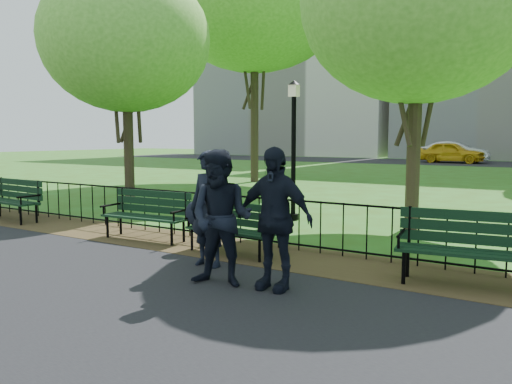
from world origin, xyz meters
The scene contains 17 objects.
ground centered at (0.00, 0.00, 0.00)m, with size 120.00×120.00×0.00m, color #375817.
dirt_strip centered at (0.00, 1.50, 0.01)m, with size 60.00×1.60×0.01m, color #3B2D18.
far_street centered at (0.00, 35.00, 0.01)m, with size 70.00×9.00×0.01m, color black.
iron_fence centered at (0.00, 2.00, 0.50)m, with size 24.06×0.06×1.00m.
apartment_west centered at (-22.00, 48.00, 13.00)m, with size 22.00×15.00×26.00m, color beige.
park_bench_main centered at (-0.98, 1.19, 0.59)m, with size 1.73×0.62×0.93m.
park_bench_left_a centered at (-2.71, 1.39, 0.58)m, with size 1.82×0.66×1.02m.
park_bench_left_b centered at (-6.94, 1.33, 0.60)m, with size 1.89×0.69×1.05m.
park_bench_right_a centered at (3.05, 1.37, 0.62)m, with size 1.96×0.83×1.08m.
lamppost centered at (-1.40, 4.86, 1.78)m, with size 0.29×0.29×3.26m.
tree_near_w centered at (-7.07, 5.15, 4.77)m, with size 4.93×4.93×6.87m.
tree_near_e centered at (1.28, 5.17, 4.70)m, with size 4.86×4.86×6.77m.
person_left centered at (-0.51, 0.39, 0.89)m, with size 0.64×0.42×1.75m, color black.
person_mid centered at (0.24, -0.32, 0.91)m, with size 0.87×0.45×1.79m, color black.
person_right centered at (0.89, -0.09, 0.93)m, with size 1.07×0.44×1.83m, color black.
taxi centered at (-3.29, 34.51, 0.82)m, with size 1.90×4.72×1.61m, color gold.
sedan_silver centered at (-3.21, 35.42, 0.82)m, with size 1.71×4.92×1.62m, color #B4B7BC.
Camera 1 is at (3.99, -5.54, 1.96)m, focal length 35.00 mm.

